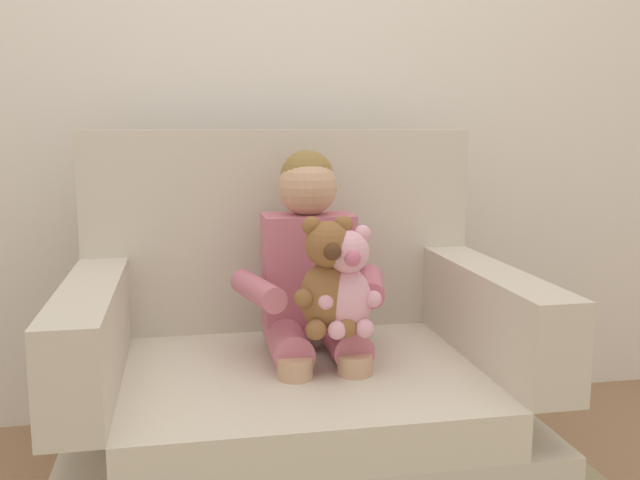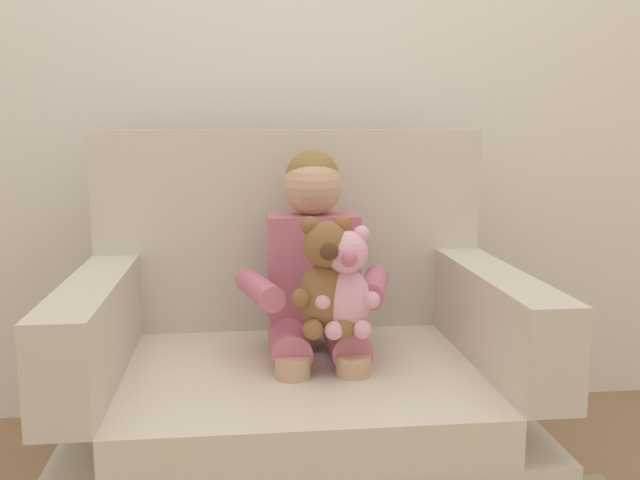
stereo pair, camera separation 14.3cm
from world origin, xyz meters
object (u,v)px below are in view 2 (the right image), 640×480
armchair (298,384)px  plush_pink (346,284)px  seated_child (315,281)px  plush_brown (326,280)px

armchair → plush_pink: bearing=-56.0°
seated_child → plush_brown: (0.01, -0.17, 0.04)m
armchair → plush_pink: (0.11, -0.17, 0.33)m
plush_brown → armchair: bearing=125.6°
armchair → plush_brown: 0.38m
plush_pink → seated_child: bearing=87.8°
plush_brown → seated_child: bearing=107.3°
plush_brown → plush_pink: size_ratio=1.09×
plush_pink → armchair: bearing=103.4°
armchair → plush_brown: size_ratio=3.90×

